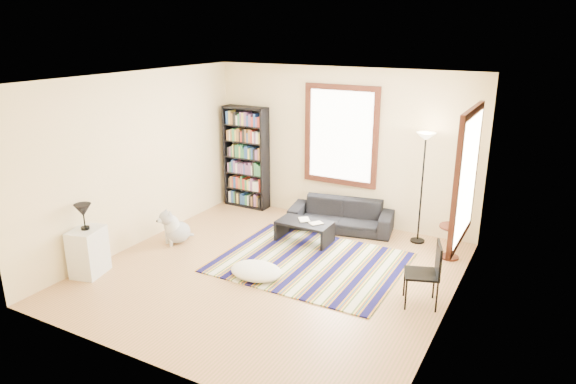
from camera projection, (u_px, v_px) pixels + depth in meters
The scene contains 21 objects.
floor at pixel (272, 275), 7.58m from camera, with size 5.00×5.00×0.10m, color tan.
ceiling at pixel (270, 75), 6.69m from camera, with size 5.00×5.00×0.10m, color white.
wall_back at pixel (342, 146), 9.27m from camera, with size 5.00×0.10×2.80m, color beige.
wall_front at pixel (139, 247), 5.01m from camera, with size 5.00×0.10×2.80m, color beige.
wall_left at pixel (135, 160), 8.30m from camera, with size 0.10×5.00×2.80m, color beige.
wall_right at pixel (459, 211), 5.98m from camera, with size 0.10×5.00×2.80m, color beige.
window_back at pixel (341, 136), 9.14m from camera, with size 1.20×0.06×1.60m, color white.
window_right at pixel (467, 177), 6.62m from camera, with size 0.06×1.20×1.60m, color white.
rug at pixel (310, 262), 7.86m from camera, with size 2.72×2.17×0.02m, color #0D0C3C.
sofa at pixel (341, 215), 9.10m from camera, with size 0.71×1.81×0.53m, color black.
bookshelf at pixel (246, 158), 10.08m from camera, with size 0.90×0.30×2.00m, color black.
coffee_table at pixel (304, 232), 8.59m from camera, with size 0.90×0.50×0.36m, color black.
book_a at pixel (299, 220), 8.57m from camera, with size 0.23×0.17×0.02m, color beige.
book_b at pixel (314, 222), 8.50m from camera, with size 0.15×0.21×0.02m, color beige.
floor_cushion at pixel (256, 271), 7.39m from camera, with size 0.79×0.59×0.20m, color silver.
floor_lamp at pixel (422, 189), 8.36m from camera, with size 0.30×0.30×1.86m, color black, non-canonical shape.
side_table at pixel (451, 242), 7.95m from camera, with size 0.40×0.40×0.54m, color #421810.
folding_chair at pixel (421, 274), 6.57m from camera, with size 0.42×0.40×0.86m, color black.
white_cabinet at pixel (88, 252), 7.41m from camera, with size 0.38×0.50×0.70m, color silver.
table_lamp at pixel (84, 217), 7.24m from camera, with size 0.24×0.24×0.38m, color black, non-canonical shape.
dog at pixel (178, 226), 8.54m from camera, with size 0.42×0.59×0.59m, color silver, non-canonical shape.
Camera 1 is at (3.49, -5.89, 3.45)m, focal length 32.00 mm.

